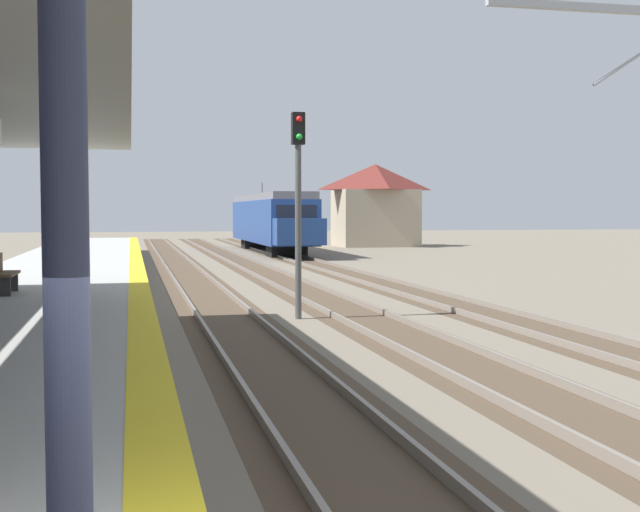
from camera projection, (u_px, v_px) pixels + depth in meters
station_platform at (37, 313)px, 18.63m from camera, size 5.00×80.00×0.91m
track_pair_nearest_platform at (216, 306)px, 23.52m from camera, size 2.34×120.00×0.16m
track_pair_middle at (333, 303)px, 24.27m from camera, size 2.34×120.00×0.16m
track_pair_far_side at (443, 300)px, 25.03m from camera, size 2.34×120.00×0.16m
approaching_train at (271, 220)px, 55.36m from camera, size 2.93×19.60×4.76m
rail_signal_post at (298, 193)px, 20.94m from camera, size 0.32×0.34×5.20m
platform_bench at (2, 272)px, 18.41m from camera, size 0.45×1.60×0.88m
distant_trackside_house at (375, 204)px, 65.01m from camera, size 6.60×5.28×6.40m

